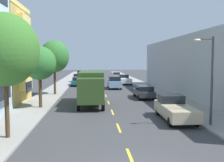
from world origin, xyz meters
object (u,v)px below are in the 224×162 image
parked_wagon_charcoal (144,91)px  moving_sky_sedan (114,82)px  street_tree_nearest (5,50)px  parked_pickup_black (79,78)px  street_tree_third (54,56)px  delivery_box_truck (91,86)px  parked_pickup_white (124,80)px  parked_pickup_champagne (175,109)px  parked_hatchback_silver (116,75)px  parked_wagon_teal (78,81)px  street_lamp (210,73)px  parked_suv_navy (81,74)px  street_tree_second (40,63)px

parked_wagon_charcoal → moving_sky_sedan: moving_sky_sedan is taller
street_tree_nearest → parked_pickup_black: size_ratio=1.28×
street_tree_third → parked_pickup_black: 20.24m
delivery_box_truck → parked_pickup_white: 22.40m
delivery_box_truck → parked_pickup_champagne: (6.18, -6.92, -1.04)m
parked_pickup_champagne → parked_pickup_white: same height
parked_hatchback_silver → parked_pickup_champagne: size_ratio=0.75×
parked_wagon_teal → parked_wagon_charcoal: size_ratio=1.00×
street_lamp → parked_wagon_teal: 30.37m
parked_wagon_teal → parked_pickup_white: parked_pickup_white is taller
parked_pickup_white → delivery_box_truck: bearing=-105.9°
parked_wagon_teal → moving_sky_sedan: bearing=-40.0°
parked_wagon_teal → parked_pickup_champagne: bearing=-71.8°
parked_pickup_black → street_tree_nearest: bearing=-93.0°
parked_pickup_black → parked_suv_navy: parked_suv_navy is taller
parked_pickup_black → parked_pickup_white: 10.26m
street_tree_third → street_tree_nearest: bearing=-90.0°
parked_pickup_white → parked_pickup_black: bearing=148.5°
parked_pickup_champagne → parked_wagon_charcoal: 10.75m
street_lamp → parked_wagon_teal: (-10.16, 28.49, -2.75)m
parked_pickup_champagne → street_tree_nearest: bearing=-160.1°
parked_pickup_champagne → moving_sky_sedan: 21.38m
street_tree_third → street_tree_second: bearing=-90.0°
street_lamp → parked_pickup_black: size_ratio=1.08×
parked_pickup_black → parked_pickup_white: bearing=-31.5°
delivery_box_truck → street_tree_nearest: bearing=-113.0°
street_tree_second → parked_pickup_champagne: 12.38m
parked_pickup_champagne → street_tree_second: bearing=154.7°
parked_pickup_black → parked_wagon_charcoal: (8.74, -23.06, -0.02)m
parked_wagon_charcoal → parked_pickup_champagne: bearing=-89.6°
parked_pickup_black → street_tree_second: bearing=-93.9°
street_lamp → moving_sky_sedan: bearing=100.0°
parked_wagon_teal → parked_pickup_black: bearing=91.5°
street_tree_nearest → parked_pickup_champagne: (10.78, 3.91, -4.14)m
street_tree_third → parked_hatchback_silver: (10.76, 29.89, -4.15)m
parked_suv_navy → moving_sky_sedan: (6.28, -24.52, 0.00)m
parked_pickup_champagne → parked_wagon_teal: bearing=108.2°
parked_suv_navy → moving_sky_sedan: size_ratio=1.01×
street_tree_second → parked_wagon_teal: (2.16, 21.20, -3.34)m
delivery_box_truck → moving_sky_sedan: size_ratio=1.61×
street_tree_third → delivery_box_truck: street_tree_third is taller
street_tree_third → parked_wagon_teal: bearing=79.9°
street_lamp → parked_hatchback_silver: bearing=91.9°
parked_pickup_champagne → parked_pickup_black: bearing=104.6°
street_lamp → moving_sky_sedan: (-4.13, 23.42, -2.57)m
parked_hatchback_silver → parked_pickup_white: (-0.04, -15.52, 0.07)m
parked_pickup_black → parked_suv_navy: size_ratio=1.10×
parked_wagon_teal → parked_pickup_white: size_ratio=0.88×
parked_hatchback_silver → street_lamp: bearing=-88.1°
street_tree_second → street_tree_third: (0.00, 9.00, 0.76)m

